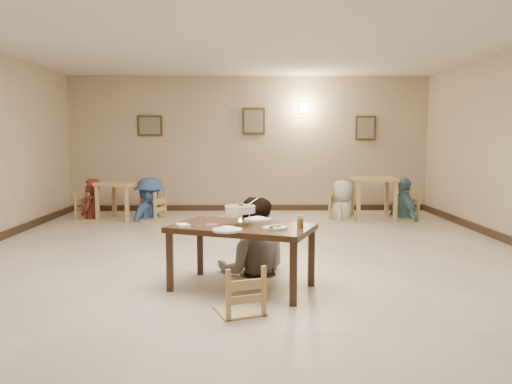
{
  "coord_description": "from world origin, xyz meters",
  "views": [
    {
      "loc": [
        -0.04,
        -6.2,
        1.59
      ],
      "look_at": [
        0.06,
        -0.33,
        0.98
      ],
      "focal_mm": 35.0,
      "sensor_mm": 36.0,
      "label": 1
    }
  ],
  "objects_px": {
    "bg_table_left": "(120,189)",
    "bg_diner_b": "(149,177)",
    "chair_far": "(252,235)",
    "bg_chair_ll": "(91,194)",
    "bg_diner_c": "(343,180)",
    "bg_chair_lr": "(150,193)",
    "bg_chair_rr": "(404,195)",
    "bg_chair_rl": "(343,192)",
    "bg_diner_a": "(90,179)",
    "main_table": "(242,233)",
    "bg_table_right": "(373,184)",
    "drink_glass": "(300,222)",
    "main_diner": "(253,197)",
    "chair_near": "(239,266)",
    "curry_warmer": "(240,209)",
    "bg_diner_d": "(405,178)"
  },
  "relations": [
    {
      "from": "bg_table_left",
      "to": "bg_diner_b",
      "type": "height_order",
      "value": "bg_diner_b"
    },
    {
      "from": "chair_far",
      "to": "bg_chair_ll",
      "type": "distance_m",
      "value": 5.09
    },
    {
      "from": "bg_diner_b",
      "to": "bg_diner_c",
      "type": "xyz_separation_m",
      "value": [
        3.87,
        0.03,
        -0.07
      ]
    },
    {
      "from": "chair_far",
      "to": "bg_chair_lr",
      "type": "xyz_separation_m",
      "value": [
        -2.01,
        3.95,
        0.1
      ]
    },
    {
      "from": "chair_far",
      "to": "bg_chair_rr",
      "type": "height_order",
      "value": "bg_chair_rr"
    },
    {
      "from": "bg_chair_rl",
      "to": "bg_diner_a",
      "type": "bearing_deg",
      "value": 106.11
    },
    {
      "from": "main_table",
      "to": "bg_chair_ll",
      "type": "distance_m",
      "value": 5.62
    },
    {
      "from": "bg_diner_b",
      "to": "bg_table_right",
      "type": "bearing_deg",
      "value": -66.94
    },
    {
      "from": "drink_glass",
      "to": "bg_chair_rr",
      "type": "distance_m",
      "value": 5.56
    },
    {
      "from": "main_diner",
      "to": "bg_diner_b",
      "type": "height_order",
      "value": "main_diner"
    },
    {
      "from": "bg_chair_ll",
      "to": "bg_chair_rl",
      "type": "distance_m",
      "value": 5.05
    },
    {
      "from": "bg_chair_lr",
      "to": "bg_diner_c",
      "type": "bearing_deg",
      "value": 108.2
    },
    {
      "from": "main_table",
      "to": "chair_near",
      "type": "bearing_deg",
      "value": -69.75
    },
    {
      "from": "main_table",
      "to": "chair_far",
      "type": "bearing_deg",
      "value": 102.34
    },
    {
      "from": "drink_glass",
      "to": "bg_table_right",
      "type": "relative_size",
      "value": 0.15
    },
    {
      "from": "bg_table_left",
      "to": "bg_table_right",
      "type": "xyz_separation_m",
      "value": [
        5.09,
        0.04,
        0.07
      ]
    },
    {
      "from": "curry_warmer",
      "to": "bg_table_right",
      "type": "relative_size",
      "value": 0.41
    },
    {
      "from": "main_diner",
      "to": "drink_glass",
      "type": "xyz_separation_m",
      "value": [
        0.48,
        -0.85,
        -0.16
      ]
    },
    {
      "from": "main_diner",
      "to": "curry_warmer",
      "type": "height_order",
      "value": "main_diner"
    },
    {
      "from": "chair_far",
      "to": "bg_table_left",
      "type": "bearing_deg",
      "value": 134.54
    },
    {
      "from": "main_diner",
      "to": "bg_table_right",
      "type": "distance_m",
      "value": 4.77
    },
    {
      "from": "chair_near",
      "to": "bg_diner_c",
      "type": "height_order",
      "value": "bg_diner_c"
    },
    {
      "from": "bg_diner_c",
      "to": "main_table",
      "type": "bearing_deg",
      "value": -1.16
    },
    {
      "from": "bg_chair_rr",
      "to": "bg_diner_d",
      "type": "relative_size",
      "value": 0.58
    },
    {
      "from": "main_table",
      "to": "bg_chair_rr",
      "type": "distance_m",
      "value": 5.71
    },
    {
      "from": "bg_chair_rl",
      "to": "bg_chair_rr",
      "type": "relative_size",
      "value": 1.13
    },
    {
      "from": "chair_near",
      "to": "main_diner",
      "type": "height_order",
      "value": "main_diner"
    },
    {
      "from": "chair_near",
      "to": "bg_diner_a",
      "type": "height_order",
      "value": "bg_diner_a"
    },
    {
      "from": "bg_diner_b",
      "to": "bg_diner_c",
      "type": "relative_size",
      "value": 1.1
    },
    {
      "from": "curry_warmer",
      "to": "bg_diner_a",
      "type": "distance_m",
      "value": 5.6
    },
    {
      "from": "bg_chair_lr",
      "to": "bg_chair_rr",
      "type": "relative_size",
      "value": 1.1
    },
    {
      "from": "bg_chair_ll",
      "to": "bg_diner_b",
      "type": "relative_size",
      "value": 0.6
    },
    {
      "from": "bg_chair_lr",
      "to": "chair_far",
      "type": "bearing_deg",
      "value": 44.79
    },
    {
      "from": "chair_near",
      "to": "bg_table_left",
      "type": "xyz_separation_m",
      "value": [
        -2.47,
        5.44,
        0.19
      ]
    },
    {
      "from": "chair_far",
      "to": "bg_chair_lr",
      "type": "height_order",
      "value": "bg_chair_lr"
    },
    {
      "from": "chair_far",
      "to": "bg_chair_ll",
      "type": "height_order",
      "value": "bg_chair_ll"
    },
    {
      "from": "main_table",
      "to": "main_diner",
      "type": "distance_m",
      "value": 0.74
    },
    {
      "from": "bg_chair_ll",
      "to": "bg_chair_rr",
      "type": "relative_size",
      "value": 1.07
    },
    {
      "from": "main_table",
      "to": "bg_chair_ll",
      "type": "bearing_deg",
      "value": 144.42
    },
    {
      "from": "bg_diner_a",
      "to": "curry_warmer",
      "type": "bearing_deg",
      "value": 35.31
    },
    {
      "from": "chair_near",
      "to": "main_diner",
      "type": "bearing_deg",
      "value": -115.95
    },
    {
      "from": "chair_near",
      "to": "curry_warmer",
      "type": "xyz_separation_m",
      "value": [
        -0.0,
        0.75,
        0.42
      ]
    },
    {
      "from": "bg_chair_rl",
      "to": "bg_chair_rr",
      "type": "xyz_separation_m",
      "value": [
        1.25,
        -0.01,
        -0.06
      ]
    },
    {
      "from": "bg_chair_ll",
      "to": "bg_diner_d",
      "type": "xyz_separation_m",
      "value": [
        6.3,
        0.01,
        0.32
      ]
    },
    {
      "from": "chair_near",
      "to": "curry_warmer",
      "type": "relative_size",
      "value": 2.41
    },
    {
      "from": "curry_warmer",
      "to": "bg_diner_c",
      "type": "relative_size",
      "value": 0.23
    },
    {
      "from": "bg_chair_ll",
      "to": "bg_table_right",
      "type": "bearing_deg",
      "value": -79.24
    },
    {
      "from": "chair_near",
      "to": "bg_chair_rl",
      "type": "xyz_separation_m",
      "value": [
        1.99,
        5.47,
        0.11
      ]
    },
    {
      "from": "bg_chair_ll",
      "to": "curry_warmer",
      "type": "bearing_deg",
      "value": -136.49
    },
    {
      "from": "chair_near",
      "to": "bg_chair_rl",
      "type": "distance_m",
      "value": 5.82
    }
  ]
}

